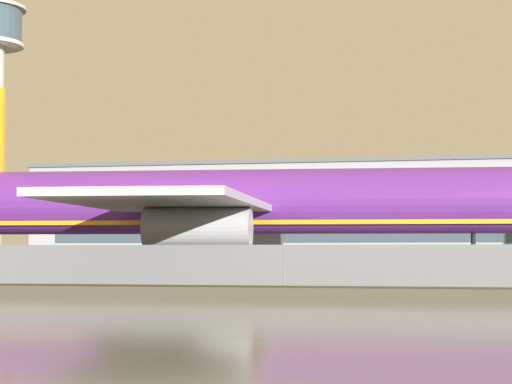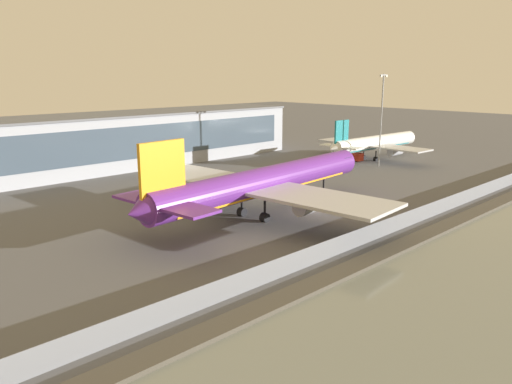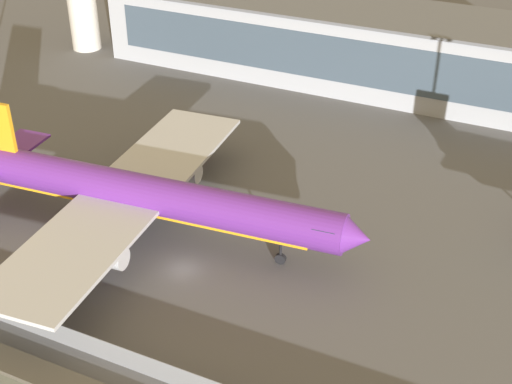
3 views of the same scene
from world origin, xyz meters
name	(u,v)px [view 1 (image 1 of 3)]	position (x,y,z in m)	size (l,w,h in m)	color
ground_plane	(327,284)	(0.00, 0.00, 0.00)	(500.00, 500.00, 0.00)	#565659
shoreline_seawall	(267,292)	(0.00, -20.50, 0.25)	(320.00, 3.00, 0.50)	#474238
perimeter_fence	(284,269)	(0.00, -16.00, 1.29)	(280.00, 0.10, 2.57)	slate
cargo_jet_purple	(224,205)	(-8.46, 4.45, 5.73)	(56.02, 48.79, 15.01)	#602889
baggage_tug	(239,266)	(-11.90, 24.12, 0.81)	(3.58, 2.83, 1.80)	red
terminal_building	(401,215)	(0.77, 63.16, 6.89)	(96.76, 19.44, 13.76)	#9EA3AD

